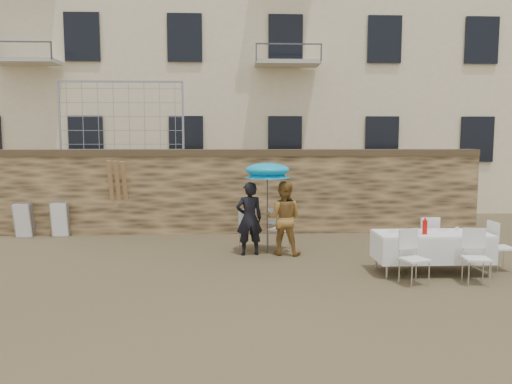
{
  "coord_description": "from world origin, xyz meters",
  "views": [
    {
      "loc": [
        -0.07,
        -8.31,
        2.54
      ],
      "look_at": [
        0.4,
        2.2,
        1.4
      ],
      "focal_mm": 35.0,
      "sensor_mm": 36.0,
      "label": 1
    }
  ],
  "objects_px": {
    "table_chair_side": "(501,246)",
    "banquet_table": "(432,235)",
    "soda_bottle": "(425,227)",
    "woman_dress": "(284,218)",
    "table_chair_front_right": "(477,257)",
    "couple_chair_left": "(249,229)",
    "chair_stack_left": "(26,219)",
    "chair_stack_right": "(61,219)",
    "table_chair_front_left": "(414,258)",
    "couple_chair_right": "(279,228)",
    "table_chair_back": "(426,239)",
    "umbrella": "(267,173)",
    "man_suit": "(249,219)"
  },
  "relations": [
    {
      "from": "man_suit",
      "to": "table_chair_side",
      "type": "xyz_separation_m",
      "value": [
        4.79,
        -1.53,
        -0.32
      ]
    },
    {
      "from": "table_chair_back",
      "to": "table_chair_side",
      "type": "relative_size",
      "value": 1.0
    },
    {
      "from": "woman_dress",
      "to": "table_chair_back",
      "type": "distance_m",
      "value": 2.97
    },
    {
      "from": "banquet_table",
      "to": "table_chair_side",
      "type": "relative_size",
      "value": 2.19
    },
    {
      "from": "umbrella",
      "to": "woman_dress",
      "type": "bearing_deg",
      "value": -15.95
    },
    {
      "from": "man_suit",
      "to": "table_chair_back",
      "type": "height_order",
      "value": "man_suit"
    },
    {
      "from": "couple_chair_left",
      "to": "chair_stack_left",
      "type": "distance_m",
      "value": 5.97
    },
    {
      "from": "table_chair_front_right",
      "to": "table_chair_side",
      "type": "height_order",
      "value": "same"
    },
    {
      "from": "table_chair_side",
      "to": "banquet_table",
      "type": "bearing_deg",
      "value": 91.31
    },
    {
      "from": "man_suit",
      "to": "couple_chair_left",
      "type": "xyz_separation_m",
      "value": [
        0.0,
        0.55,
        -0.32
      ]
    },
    {
      "from": "table_chair_side",
      "to": "table_chair_front_left",
      "type": "bearing_deg",
      "value": 110.25
    },
    {
      "from": "table_chair_back",
      "to": "chair_stack_left",
      "type": "distance_m",
      "value": 9.81
    },
    {
      "from": "soda_bottle",
      "to": "table_chair_side",
      "type": "relative_size",
      "value": 0.27
    },
    {
      "from": "couple_chair_right",
      "to": "table_chair_front_left",
      "type": "height_order",
      "value": "same"
    },
    {
      "from": "couple_chair_left",
      "to": "table_chair_back",
      "type": "height_order",
      "value": "same"
    },
    {
      "from": "woman_dress",
      "to": "couple_chair_left",
      "type": "xyz_separation_m",
      "value": [
        -0.75,
        0.55,
        -0.33
      ]
    },
    {
      "from": "man_suit",
      "to": "table_chair_front_left",
      "type": "bearing_deg",
      "value": 129.65
    },
    {
      "from": "umbrella",
      "to": "chair_stack_right",
      "type": "relative_size",
      "value": 2.07
    },
    {
      "from": "banquet_table",
      "to": "woman_dress",
      "type": "bearing_deg",
      "value": 148.19
    },
    {
      "from": "banquet_table",
      "to": "chair_stack_left",
      "type": "relative_size",
      "value": 2.28
    },
    {
      "from": "table_chair_front_right",
      "to": "table_chair_side",
      "type": "xyz_separation_m",
      "value": [
        0.9,
        0.85,
        0.0
      ]
    },
    {
      "from": "couple_chair_left",
      "to": "table_chair_back",
      "type": "xyz_separation_m",
      "value": [
        3.59,
        -1.38,
        0.0
      ]
    },
    {
      "from": "chair_stack_left",
      "to": "chair_stack_right",
      "type": "height_order",
      "value": "same"
    },
    {
      "from": "woman_dress",
      "to": "couple_chair_right",
      "type": "relative_size",
      "value": 1.68
    },
    {
      "from": "banquet_table",
      "to": "table_chair_front_left",
      "type": "bearing_deg",
      "value": -128.66
    },
    {
      "from": "couple_chair_left",
      "to": "table_chair_front_left",
      "type": "relative_size",
      "value": 1.0
    },
    {
      "from": "soda_bottle",
      "to": "couple_chair_left",
      "type": "bearing_deg",
      "value": 143.76
    },
    {
      "from": "umbrella",
      "to": "soda_bottle",
      "type": "bearing_deg",
      "value": -34.08
    },
    {
      "from": "soda_bottle",
      "to": "table_chair_side",
      "type": "xyz_separation_m",
      "value": [
        1.6,
        0.25,
        -0.43
      ]
    },
    {
      "from": "umbrella",
      "to": "chair_stack_left",
      "type": "height_order",
      "value": "umbrella"
    },
    {
      "from": "woman_dress",
      "to": "chair_stack_right",
      "type": "xyz_separation_m",
      "value": [
        -5.56,
        2.29,
        -0.35
      ]
    },
    {
      "from": "banquet_table",
      "to": "table_chair_front_right",
      "type": "height_order",
      "value": "table_chair_front_right"
    },
    {
      "from": "table_chair_back",
      "to": "chair_stack_left",
      "type": "bearing_deg",
      "value": -22.44
    },
    {
      "from": "couple_chair_right",
      "to": "table_chair_front_right",
      "type": "height_order",
      "value": "same"
    },
    {
      "from": "table_chair_front_left",
      "to": "table_chair_back",
      "type": "bearing_deg",
      "value": 44.22
    },
    {
      "from": "woman_dress",
      "to": "table_chair_front_right",
      "type": "relative_size",
      "value": 1.68
    },
    {
      "from": "table_chair_front_right",
      "to": "banquet_table",
      "type": "bearing_deg",
      "value": 131.17
    },
    {
      "from": "table_chair_back",
      "to": "chair_stack_right",
      "type": "relative_size",
      "value": 1.04
    },
    {
      "from": "umbrella",
      "to": "chair_stack_left",
      "type": "relative_size",
      "value": 2.07
    },
    {
      "from": "couple_chair_left",
      "to": "table_chair_side",
      "type": "height_order",
      "value": "same"
    },
    {
      "from": "umbrella",
      "to": "table_chair_side",
      "type": "height_order",
      "value": "umbrella"
    },
    {
      "from": "umbrella",
      "to": "table_chair_front_right",
      "type": "height_order",
      "value": "umbrella"
    },
    {
      "from": "couple_chair_right",
      "to": "banquet_table",
      "type": "height_order",
      "value": "couple_chair_right"
    },
    {
      "from": "couple_chair_left",
      "to": "table_chair_front_right",
      "type": "xyz_separation_m",
      "value": [
        3.89,
        -2.93,
        0.0
      ]
    },
    {
      "from": "couple_chair_right",
      "to": "soda_bottle",
      "type": "distance_m",
      "value": 3.44
    },
    {
      "from": "table_chair_side",
      "to": "table_chair_front_right",
      "type": "bearing_deg",
      "value": 130.59
    },
    {
      "from": "table_chair_front_left",
      "to": "table_chair_back",
      "type": "relative_size",
      "value": 1.0
    },
    {
      "from": "couple_chair_right",
      "to": "table_chair_back",
      "type": "height_order",
      "value": "same"
    },
    {
      "from": "soda_bottle",
      "to": "couple_chair_right",
      "type": "bearing_deg",
      "value": 136.79
    },
    {
      "from": "chair_stack_right",
      "to": "table_chair_front_left",
      "type": "bearing_deg",
      "value": -31.64
    }
  ]
}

